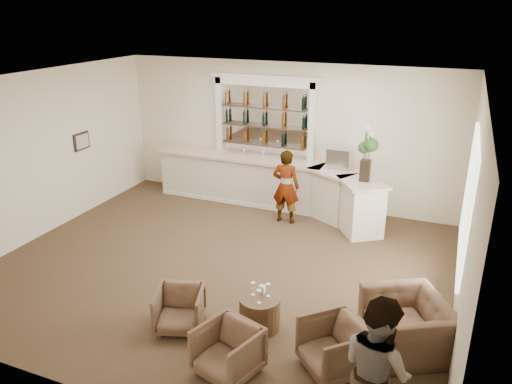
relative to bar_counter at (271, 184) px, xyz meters
The scene contains 19 objects.
ground 3.05m from the bar_counter, 86.88° to the right, with size 8.00×8.00×0.00m, color brown.
room_shell 2.91m from the bar_counter, 81.89° to the right, with size 8.04×7.02×3.32m.
bar_counter is the anchor object (origin of this frame).
back_bar_alcove 1.55m from the bar_counter, 129.15° to the left, with size 2.64×0.25×3.00m.
cocktail_table 4.71m from the bar_counter, 71.13° to the right, with size 0.61×0.61×0.50m, color #4D3921.
sommelier 0.93m from the bar_counter, 48.26° to the right, with size 0.59×0.39×1.63m, color gray.
guest 6.73m from the bar_counter, 59.67° to the right, with size 0.85×0.66×1.76m, color gray.
armchair_left 4.94m from the bar_counter, 84.80° to the right, with size 0.68×0.69×0.63m, color brown.
armchair_center 5.72m from the bar_counter, 74.67° to the right, with size 0.72×0.74×0.68m, color brown.
armchair_right 5.66m from the bar_counter, 60.88° to the right, with size 0.76×0.78×0.71m, color brown.
armchair_far 5.46m from the bar_counter, 49.25° to the right, with size 1.16×1.02×0.76m, color brown.
espresso_machine 1.75m from the bar_counter, ahead, with size 0.50×0.42×0.44m, color #B6B6BB.
flower_vase 2.61m from the bar_counter, 14.51° to the right, with size 0.30×0.30×1.15m.
wine_glass_bar_left 0.94m from the bar_counter, behind, with size 0.07×0.07×0.21m, color white, non-canonical shape.
wine_glass_bar_right 0.70m from the bar_counter, behind, with size 0.07×0.07×0.21m, color white, non-canonical shape.
wine_glass_tbl_a 4.64m from the bar_counter, 72.41° to the right, with size 0.07×0.07×0.21m, color white, non-canonical shape.
wine_glass_tbl_b 4.66m from the bar_counter, 69.65° to the right, with size 0.07×0.07×0.21m, color white, non-canonical shape.
wine_glass_tbl_c 4.84m from the bar_counter, 71.18° to the right, with size 0.07×0.07×0.21m, color white, non-canonical shape.
napkin_holder 4.56m from the bar_counter, 70.80° to the right, with size 0.08×0.08×0.12m, color silver.
Camera 1 is at (3.68, -7.22, 4.48)m, focal length 35.00 mm.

